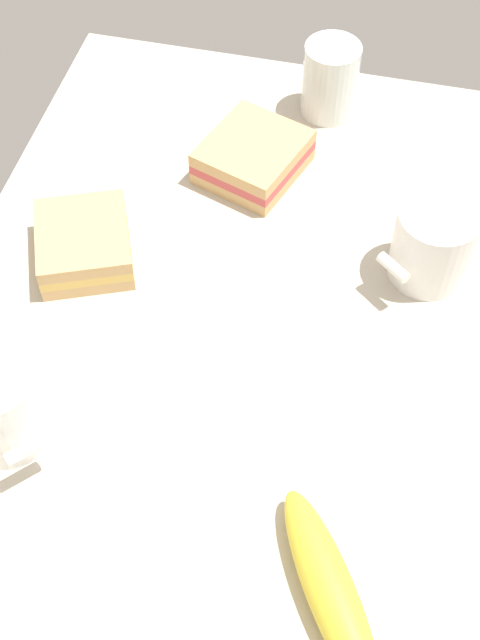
{
  "coord_description": "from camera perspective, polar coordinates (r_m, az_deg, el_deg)",
  "views": [
    {
      "loc": [
        -49.96,
        -11.76,
        75.55
      ],
      "look_at": [
        0.0,
        0.0,
        5.0
      ],
      "focal_mm": 48.83,
      "sensor_mm": 36.0,
      "label": 1
    }
  ],
  "objects": [
    {
      "name": "sandwich_main",
      "position": [
        1.04,
        0.86,
        10.64
      ],
      "size": [
        14.32,
        13.6,
        4.4
      ],
      "color": "tan",
      "rests_on": "tabletop"
    },
    {
      "name": "tabletop",
      "position": [
        0.91,
        0.0,
        -1.49
      ],
      "size": [
        90.0,
        64.0,
        2.0
      ],
      "primitive_type": "cube",
      "color": "#BCB29E",
      "rests_on": "ground"
    },
    {
      "name": "sandwich_side",
      "position": [
        0.96,
        -10.19,
        4.91
      ],
      "size": [
        13.9,
        13.32,
        4.4
      ],
      "color": "tan",
      "rests_on": "tabletop"
    },
    {
      "name": "glass_of_milk",
      "position": [
        1.12,
        5.91,
        15.14
      ],
      "size": [
        6.87,
        6.87,
        9.47
      ],
      "color": "silver",
      "rests_on": "tabletop"
    },
    {
      "name": "banana",
      "position": [
        0.76,
        5.93,
        -17.23
      ],
      "size": [
        18.1,
        13.4,
        4.16
      ],
      "color": "yellow",
      "rests_on": "tabletop"
    },
    {
      "name": "coffee_mug_black",
      "position": [
        0.94,
        12.51,
        4.92
      ],
      "size": [
        10.41,
        9.75,
        8.91
      ],
      "color": "white",
      "rests_on": "tabletop"
    }
  ]
}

